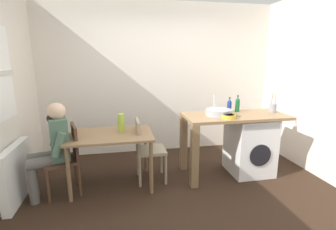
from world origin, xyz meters
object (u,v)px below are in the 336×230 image
object	(u,v)px
chair_person_seat	(67,155)
washing_machine	(250,145)
dining_table	(111,141)
mixing_bowl	(229,116)
seated_person	(52,145)
chair_opposite	(146,147)
bottle_squat_brown	(237,104)
utensil_crock	(273,108)
bottle_tall_green	(229,106)
vase	(121,123)

from	to	relation	value
chair_person_seat	washing_machine	bearing A→B (deg)	-103.81
dining_table	chair_person_seat	bearing A→B (deg)	-171.73
washing_machine	mixing_bowl	bearing A→B (deg)	-156.78
dining_table	seated_person	size ratio (longest dim) A/B	0.92
chair_opposite	bottle_squat_brown	size ratio (longest dim) A/B	3.55
washing_machine	mixing_bowl	size ratio (longest dim) A/B	4.35
bottle_squat_brown	mixing_bowl	world-z (taller)	bottle_squat_brown
chair_person_seat	utensil_crock	xyz separation A→B (m)	(2.97, 0.14, 0.48)
dining_table	bottle_tall_green	xyz separation A→B (m)	(1.77, 0.19, 0.38)
washing_machine	utensil_crock	xyz separation A→B (m)	(0.37, 0.05, 0.56)
dining_table	chair_person_seat	distance (m)	0.57
seated_person	bottle_squat_brown	world-z (taller)	seated_person
seated_person	mixing_bowl	xyz separation A→B (m)	(2.30, -0.06, 0.28)
washing_machine	bottle_squat_brown	world-z (taller)	bottle_squat_brown
chair_person_seat	chair_opposite	bearing A→B (deg)	-98.59
chair_opposite	bottle_tall_green	xyz separation A→B (m)	(1.29, 0.14, 0.52)
bottle_squat_brown	washing_machine	bearing A→B (deg)	-53.99
dining_table	seated_person	distance (m)	0.71
chair_person_seat	vase	xyz separation A→B (m)	(0.70, 0.18, 0.36)
dining_table	utensil_crock	xyz separation A→B (m)	(2.42, 0.06, 0.35)
bottle_tall_green	dining_table	bearing A→B (deg)	-173.97
chair_person_seat	mixing_bowl	distance (m)	2.19
mixing_bowl	utensil_crock	distance (m)	0.87
dining_table	chair_opposite	size ratio (longest dim) A/B	1.22
bottle_tall_green	utensil_crock	world-z (taller)	utensil_crock
dining_table	mixing_bowl	world-z (taller)	mixing_bowl
washing_machine	bottle_squat_brown	size ratio (longest dim) A/B	3.39
chair_opposite	bottle_squat_brown	distance (m)	1.54
chair_opposite	vase	distance (m)	0.48
chair_person_seat	washing_machine	size ratio (longest dim) A/B	1.05
chair_person_seat	chair_opposite	distance (m)	1.03
utensil_crock	vase	xyz separation A→B (m)	(-2.27, 0.04, -0.13)
dining_table	bottle_tall_green	bearing A→B (deg)	6.03
washing_machine	vase	world-z (taller)	vase
chair_opposite	mixing_bowl	xyz separation A→B (m)	(1.12, -0.24, 0.44)
utensil_crock	vase	size ratio (longest dim) A/B	1.22
chair_opposite	seated_person	world-z (taller)	seated_person
dining_table	seated_person	bearing A→B (deg)	-170.03
vase	washing_machine	bearing A→B (deg)	-2.67
seated_person	chair_opposite	bearing A→B (deg)	-97.43
chair_opposite	washing_machine	world-z (taller)	chair_opposite
seated_person	mixing_bowl	size ratio (longest dim) A/B	6.07
seated_person	bottle_tall_green	size ratio (longest dim) A/B	5.22
chair_opposite	vase	size ratio (longest dim) A/B	3.66
dining_table	chair_opposite	xyz separation A→B (m)	(0.48, 0.05, -0.14)
bottle_squat_brown	vase	world-z (taller)	bottle_squat_brown
bottle_tall_green	mixing_bowl	xyz separation A→B (m)	(-0.18, -0.37, -0.07)
chair_opposite	washing_machine	distance (m)	1.58
bottle_squat_brown	mixing_bowl	bearing A→B (deg)	-129.09
chair_opposite	washing_machine	size ratio (longest dim) A/B	1.05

